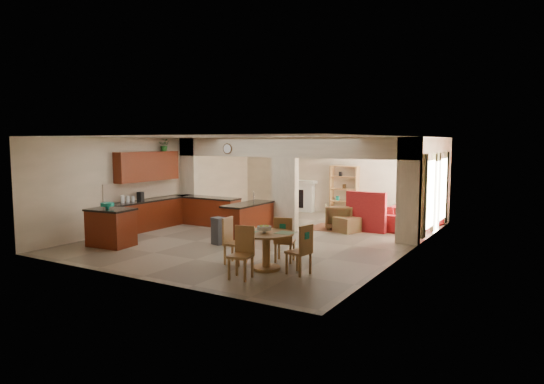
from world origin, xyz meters
The scene contains 39 objects.
floor centered at (0.00, 0.00, 0.00)m, with size 10.00×10.00×0.00m, color #786A53.
ceiling centered at (0.00, 0.00, 2.80)m, with size 10.00×10.00×0.00m, color white.
wall_back centered at (0.00, 5.00, 1.40)m, with size 8.00×8.00×0.00m, color beige.
wall_front centered at (0.00, -5.00, 1.40)m, with size 8.00×8.00×0.00m, color beige.
wall_left centered at (-4.00, 0.00, 1.40)m, with size 10.00×10.00×0.00m, color beige.
wall_right centered at (4.00, 0.00, 1.40)m, with size 10.00×10.00×0.00m, color beige.
partition_left_pier centered at (-3.70, 1.00, 1.40)m, with size 0.60×0.25×2.80m, color beige.
partition_center_pier centered at (0.00, 1.00, 1.10)m, with size 0.80×0.25×2.20m, color beige.
partition_right_pier centered at (3.70, 1.00, 1.40)m, with size 0.60×0.25×2.80m, color beige.
partition_header centered at (0.00, 1.00, 2.50)m, with size 8.00×0.25×0.60m, color beige.
kitchen_counter centered at (-3.26, -0.25, 0.46)m, with size 2.52×3.29×1.48m.
upper_cabinets centered at (-3.82, -0.80, 1.92)m, with size 0.35×2.40×0.90m, color #491C08.
peninsula centered at (-0.60, -0.11, 0.46)m, with size 0.70×1.85×0.91m.
wall_clock centered at (-2.00, 0.85, 2.45)m, with size 0.34×0.34×0.03m, color #51361B.
rug centered at (1.20, 2.10, 0.01)m, with size 1.60×1.30×0.01m, color #925C35.
fireplace centered at (-1.60, 4.83, 0.61)m, with size 1.60×0.35×1.20m.
shelving_unit centered at (0.35, 4.82, 0.90)m, with size 1.00×0.32×1.80m, color olive.
window_a centered at (3.97, 2.30, 1.20)m, with size 0.02×0.90×1.90m, color white.
window_b centered at (3.97, 4.00, 1.20)m, with size 0.02×0.90×1.90m, color white.
glazed_door centered at (3.97, 3.15, 1.05)m, with size 0.02×0.70×2.10m, color white.
drape_a_left centered at (3.93, 1.70, 1.20)m, with size 0.10×0.28×2.30m, color #3D2118.
drape_a_right centered at (3.93, 2.90, 1.20)m, with size 0.10×0.28×2.30m, color #3D2118.
drape_b_left centered at (3.93, 3.40, 1.20)m, with size 0.10×0.28×2.30m, color #3D2118.
drape_b_right centered at (3.93, 4.60, 1.20)m, with size 0.10×0.28×2.30m, color #3D2118.
ceiling_fan centered at (1.50, 3.00, 2.56)m, with size 1.00×1.00×0.10m, color white.
kitchen_island centered at (-2.77, -3.19, 0.49)m, with size 1.19×0.91×0.97m.
teal_bowl centered at (-2.81, -3.25, 1.05)m, with size 0.34×0.34×0.16m, color #159175.
trash_can centered at (-0.53, -1.61, 0.33)m, with size 0.31×0.26×0.65m, color #2E2E31.
dining_table centered at (1.85, -3.12, 0.52)m, with size 1.16×1.16×0.79m.
fruit_bowl centered at (1.82, -3.16, 0.87)m, with size 0.30×0.30×0.16m, color #77AD25.
sofa centered at (3.30, 3.37, 0.37)m, with size 1.00×2.56×0.75m, color maroon.
chaise centered at (2.19, 2.41, 0.24)m, with size 1.20×0.98×0.48m, color maroon.
armchair centered at (1.29, 2.06, 0.37)m, with size 0.80×0.82×0.75m, color maroon.
ottoman centered at (1.72, 1.70, 0.22)m, with size 0.61×0.61×0.44m, color maroon.
plant centered at (-3.82, -0.04, 2.56)m, with size 0.35×0.30×0.38m, color #144B16.
chair_north centered at (1.88, -2.41, 0.55)m, with size 0.52×0.52×1.02m.
chair_east centered at (2.68, -3.10, 0.55)m, with size 0.49×0.49×1.02m.
chair_south centered at (1.76, -3.88, 0.55)m, with size 0.48×0.48×1.02m.
chair_west centered at (0.94, -3.07, 0.55)m, with size 0.46×0.46×1.02m.
Camera 1 is at (7.02, -11.63, 2.69)m, focal length 32.00 mm.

